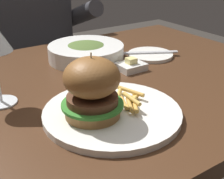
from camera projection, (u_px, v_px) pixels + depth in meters
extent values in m
cube|color=#472B19|center=(81.00, 94.00, 0.80)|extent=(1.24, 0.79, 0.04)
cylinder|color=#472B19|center=(153.00, 110.00, 1.49)|extent=(0.06, 0.06, 0.70)
cylinder|color=white|center=(112.00, 113.00, 0.66)|extent=(0.29, 0.29, 0.01)
cylinder|color=#9E6B38|center=(93.00, 110.00, 0.63)|extent=(0.11, 0.11, 0.02)
cylinder|color=#38842D|center=(92.00, 104.00, 0.62)|extent=(0.13, 0.13, 0.01)
cylinder|color=brown|center=(92.00, 99.00, 0.62)|extent=(0.10, 0.10, 0.02)
ellipsoid|color=brown|center=(92.00, 77.00, 0.60)|extent=(0.11, 0.11, 0.08)
cylinder|color=#CCB78C|center=(91.00, 65.00, 0.59)|extent=(0.00, 0.00, 0.05)
cylinder|color=#E0B251|center=(135.00, 100.00, 0.68)|extent=(0.04, 0.05, 0.01)
cylinder|color=#E0B251|center=(132.00, 102.00, 0.67)|extent=(0.06, 0.04, 0.01)
cylinder|color=gold|center=(124.00, 102.00, 0.67)|extent=(0.03, 0.05, 0.01)
cylinder|color=#E0B251|center=(119.00, 95.00, 0.70)|extent=(0.05, 0.05, 0.01)
cylinder|color=gold|center=(130.00, 91.00, 0.71)|extent=(0.03, 0.07, 0.01)
cylinder|color=gold|center=(130.00, 105.00, 0.65)|extent=(0.03, 0.05, 0.01)
cylinder|color=gold|center=(135.00, 106.00, 0.64)|extent=(0.03, 0.05, 0.01)
cylinder|color=#E0B251|center=(132.00, 99.00, 0.66)|extent=(0.01, 0.06, 0.01)
cylinder|color=silver|center=(2.00, 102.00, 0.71)|extent=(0.07, 0.07, 0.00)
cylinder|color=white|center=(150.00, 55.00, 1.00)|extent=(0.14, 0.14, 0.01)
cube|color=silver|center=(150.00, 52.00, 1.00)|extent=(0.16, 0.10, 0.00)
cube|color=black|center=(114.00, 53.00, 0.99)|extent=(0.06, 0.04, 0.01)
cube|color=white|center=(131.00, 67.00, 0.89)|extent=(0.08, 0.06, 0.02)
cube|color=#F4E58C|center=(131.00, 61.00, 0.89)|extent=(0.03, 0.03, 0.02)
cylinder|color=white|center=(86.00, 52.00, 0.97)|extent=(0.23, 0.23, 0.05)
ellipsoid|color=#4C662D|center=(86.00, 47.00, 0.96)|extent=(0.13, 0.13, 0.02)
cube|color=#282833|center=(37.00, 128.00, 1.56)|extent=(0.30, 0.22, 0.46)
cube|color=#333338|center=(25.00, 32.00, 1.36)|extent=(0.36, 0.20, 0.52)
cylinder|color=#333338|center=(78.00, 16.00, 1.38)|extent=(0.07, 0.34, 0.18)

